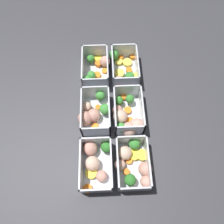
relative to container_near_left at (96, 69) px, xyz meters
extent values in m
plane|color=#38383D|center=(0.19, 0.05, -0.03)|extent=(4.00, 4.00, 0.00)
cube|color=silver|center=(0.00, 0.00, -0.02)|extent=(0.16, 0.10, 0.00)
cube|color=silver|center=(0.00, -0.05, 0.01)|extent=(0.16, 0.01, 0.08)
cube|color=silver|center=(0.00, 0.05, 0.01)|extent=(0.16, 0.01, 0.08)
cube|color=silver|center=(-0.07, 0.00, 0.01)|extent=(0.01, 0.10, 0.08)
cube|color=silver|center=(0.08, 0.00, 0.01)|extent=(0.01, 0.10, 0.08)
cylinder|color=orange|center=(-0.03, 0.01, -0.01)|extent=(0.03, 0.03, 0.02)
cylinder|color=#49883F|center=(-0.05, -0.02, -0.02)|extent=(0.01, 0.01, 0.01)
sphere|color=#388433|center=(-0.05, -0.02, 0.00)|extent=(0.03, 0.03, 0.03)
sphere|color=tan|center=(-0.03, 0.04, 0.00)|extent=(0.06, 0.06, 0.04)
cylinder|color=#519448|center=(0.03, -0.02, -0.02)|extent=(0.01, 0.01, 0.02)
sphere|color=#42933D|center=(0.03, -0.02, 0.00)|extent=(0.03, 0.03, 0.03)
cylinder|color=orange|center=(0.02, 0.00, -0.02)|extent=(0.03, 0.03, 0.01)
cylinder|color=orange|center=(0.00, 0.03, -0.02)|extent=(0.03, 0.03, 0.01)
cylinder|color=#519448|center=(0.06, -0.03, -0.02)|extent=(0.01, 0.01, 0.01)
sphere|color=#42933D|center=(0.06, -0.03, 0.01)|extent=(0.04, 0.04, 0.04)
cylinder|color=yellow|center=(-0.06, 0.01, -0.02)|extent=(0.04, 0.04, 0.02)
cylinder|color=#DBC647|center=(0.05, 0.03, -0.02)|extent=(0.04, 0.04, 0.01)
cube|color=silver|center=(0.19, 0.00, -0.02)|extent=(0.16, 0.10, 0.00)
cube|color=silver|center=(0.19, -0.05, 0.01)|extent=(0.16, 0.01, 0.08)
cube|color=silver|center=(0.19, 0.05, 0.01)|extent=(0.16, 0.01, 0.08)
cube|color=silver|center=(0.11, 0.00, 0.01)|extent=(0.01, 0.10, 0.08)
cube|color=silver|center=(0.27, 0.00, 0.01)|extent=(0.01, 0.10, 0.08)
cylinder|color=#519448|center=(0.12, 0.01, -0.01)|extent=(0.01, 0.01, 0.02)
sphere|color=#42933D|center=(0.12, 0.01, 0.01)|extent=(0.04, 0.04, 0.04)
sphere|color=tan|center=(0.20, -0.01, 0.00)|extent=(0.06, 0.06, 0.05)
cylinder|color=#519448|center=(0.18, 0.03, -0.02)|extent=(0.01, 0.01, 0.01)
sphere|color=#42933D|center=(0.18, 0.03, 0.01)|extent=(0.04, 0.04, 0.04)
sphere|color=beige|center=(0.16, -0.04, 0.00)|extent=(0.05, 0.05, 0.04)
sphere|color=tan|center=(0.21, -0.04, 0.00)|extent=(0.06, 0.06, 0.05)
cylinder|color=orange|center=(0.25, 0.01, -0.02)|extent=(0.03, 0.03, 0.01)
cylinder|color=orange|center=(0.16, 0.00, -0.02)|extent=(0.02, 0.02, 0.01)
cylinder|color=orange|center=(0.23, -0.01, -0.02)|extent=(0.03, 0.03, 0.01)
cube|color=silver|center=(0.38, 0.00, -0.02)|extent=(0.16, 0.10, 0.00)
cube|color=silver|center=(0.38, -0.05, 0.01)|extent=(0.16, 0.01, 0.08)
cube|color=silver|center=(0.38, 0.05, 0.01)|extent=(0.16, 0.01, 0.08)
cube|color=silver|center=(0.30, 0.00, 0.01)|extent=(0.01, 0.10, 0.08)
cube|color=silver|center=(0.45, 0.00, 0.01)|extent=(0.01, 0.10, 0.08)
cylinder|color=orange|center=(0.44, -0.03, -0.02)|extent=(0.04, 0.04, 0.01)
cylinder|color=yellow|center=(0.39, -0.02, -0.02)|extent=(0.05, 0.05, 0.01)
sphere|color=beige|center=(0.37, -0.01, 0.00)|extent=(0.05, 0.05, 0.05)
sphere|color=tan|center=(0.32, -0.02, 0.00)|extent=(0.07, 0.07, 0.05)
sphere|color=tan|center=(0.41, 0.01, 0.00)|extent=(0.04, 0.04, 0.04)
cylinder|color=#407A37|center=(0.32, 0.03, -0.02)|extent=(0.01, 0.01, 0.01)
sphere|color=#2D7228|center=(0.32, 0.03, 0.00)|extent=(0.04, 0.04, 0.04)
cube|color=silver|center=(0.00, 0.11, -0.02)|extent=(0.16, 0.10, 0.00)
cube|color=silver|center=(0.00, 0.06, 0.01)|extent=(0.16, 0.01, 0.08)
cube|color=silver|center=(0.00, 0.16, 0.01)|extent=(0.16, 0.01, 0.08)
cube|color=silver|center=(-0.07, 0.11, 0.01)|extent=(0.01, 0.10, 0.08)
cube|color=silver|center=(0.08, 0.11, 0.01)|extent=(0.01, 0.10, 0.08)
cylinder|color=#DBC647|center=(-0.04, 0.09, -0.02)|extent=(0.04, 0.04, 0.01)
cylinder|color=#519448|center=(-0.06, 0.07, -0.02)|extent=(0.01, 0.01, 0.01)
sphere|color=#42933D|center=(-0.06, 0.07, 0.01)|extent=(0.04, 0.04, 0.04)
cylinder|color=#DBC647|center=(-0.04, 0.13, -0.02)|extent=(0.05, 0.05, 0.01)
cylinder|color=orange|center=(-0.06, 0.10, -0.02)|extent=(0.03, 0.03, 0.01)
cylinder|color=orange|center=(0.00, 0.13, -0.02)|extent=(0.03, 0.03, 0.01)
cylinder|color=#DBC647|center=(0.03, 0.15, -0.02)|extent=(0.04, 0.04, 0.01)
cylinder|color=#DBC647|center=(0.02, 0.09, -0.02)|extent=(0.05, 0.05, 0.02)
cylinder|color=orange|center=(-0.07, 0.15, -0.02)|extent=(0.03, 0.03, 0.01)
sphere|color=tan|center=(0.07, 0.09, 0.00)|extent=(0.06, 0.06, 0.05)
cylinder|color=#49883F|center=(0.04, 0.13, -0.02)|extent=(0.01, 0.01, 0.01)
sphere|color=#388433|center=(0.04, 0.13, 0.00)|extent=(0.04, 0.04, 0.04)
cube|color=silver|center=(0.19, 0.11, -0.02)|extent=(0.16, 0.10, 0.00)
cube|color=silver|center=(0.19, 0.06, 0.01)|extent=(0.16, 0.01, 0.08)
cube|color=silver|center=(0.19, 0.16, 0.01)|extent=(0.16, 0.01, 0.08)
cube|color=silver|center=(0.11, 0.11, 0.01)|extent=(0.01, 0.10, 0.08)
cube|color=silver|center=(0.27, 0.11, 0.01)|extent=(0.01, 0.10, 0.08)
cylinder|color=#49883F|center=(0.14, 0.12, -0.01)|extent=(0.01, 0.01, 0.02)
sphere|color=#388433|center=(0.14, 0.12, 0.01)|extent=(0.03, 0.03, 0.03)
sphere|color=tan|center=(0.18, 0.08, 0.00)|extent=(0.05, 0.05, 0.04)
cylinder|color=#519448|center=(0.25, 0.08, -0.01)|extent=(0.01, 0.01, 0.02)
sphere|color=#42933D|center=(0.25, 0.08, 0.01)|extent=(0.03, 0.03, 0.03)
sphere|color=#D19E8C|center=(0.26, 0.11, 0.00)|extent=(0.07, 0.07, 0.05)
cylinder|color=#49883F|center=(0.15, 0.08, -0.02)|extent=(0.01, 0.01, 0.01)
sphere|color=#388433|center=(0.15, 0.08, 0.00)|extent=(0.03, 0.03, 0.03)
sphere|color=#D19E8C|center=(0.24, 0.14, 0.00)|extent=(0.05, 0.05, 0.05)
sphere|color=beige|center=(0.21, 0.08, 0.00)|extent=(0.06, 0.06, 0.05)
cylinder|color=orange|center=(0.22, 0.12, -0.02)|extent=(0.04, 0.04, 0.01)
cylinder|color=orange|center=(0.18, 0.11, -0.02)|extent=(0.04, 0.04, 0.01)
cylinder|color=orange|center=(0.12, 0.10, -0.02)|extent=(0.03, 0.03, 0.01)
cube|color=silver|center=(0.38, 0.11, -0.02)|extent=(0.16, 0.10, 0.00)
cube|color=silver|center=(0.38, 0.06, 0.01)|extent=(0.16, 0.01, 0.08)
cube|color=silver|center=(0.38, 0.16, 0.01)|extent=(0.16, 0.01, 0.08)
cube|color=silver|center=(0.30, 0.11, 0.01)|extent=(0.01, 0.10, 0.08)
cube|color=silver|center=(0.45, 0.11, 0.01)|extent=(0.01, 0.10, 0.08)
cylinder|color=#407A37|center=(0.42, 0.10, -0.01)|extent=(0.01, 0.01, 0.02)
sphere|color=#2D7228|center=(0.42, 0.10, 0.01)|extent=(0.04, 0.04, 0.04)
cylinder|color=yellow|center=(0.34, 0.15, -0.01)|extent=(0.04, 0.04, 0.02)
cylinder|color=yellow|center=(0.34, 0.12, -0.02)|extent=(0.04, 0.04, 0.01)
sphere|color=tan|center=(0.43, 0.15, 0.00)|extent=(0.05, 0.05, 0.04)
sphere|color=tan|center=(0.39, 0.15, 0.00)|extent=(0.06, 0.06, 0.05)
cylinder|color=orange|center=(0.36, 0.10, -0.02)|extent=(0.02, 0.02, 0.01)
sphere|color=beige|center=(0.34, 0.09, 0.00)|extent=(0.05, 0.05, 0.05)
sphere|color=#D19E8C|center=(0.37, 0.07, 0.00)|extent=(0.05, 0.05, 0.04)
cylinder|color=orange|center=(0.40, 0.09, -0.02)|extent=(0.02, 0.02, 0.01)
cylinder|color=#49883F|center=(0.31, 0.12, -0.02)|extent=(0.01, 0.01, 0.02)
sphere|color=#388433|center=(0.31, 0.12, 0.01)|extent=(0.04, 0.04, 0.04)
camera|label=1|loc=(0.51, 0.04, 0.70)|focal=35.00mm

